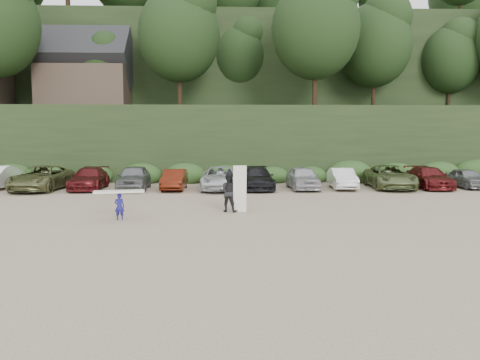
{
  "coord_description": "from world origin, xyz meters",
  "views": [
    {
      "loc": [
        0.91,
        -21.39,
        3.61
      ],
      "look_at": [
        1.76,
        3.0,
        1.3
      ],
      "focal_mm": 35.0,
      "sensor_mm": 36.0,
      "label": 1
    }
  ],
  "objects": [
    {
      "name": "adult_surfer",
      "position": [
        1.19,
        0.68,
        0.96
      ],
      "size": [
        1.39,
        0.97,
        2.23
      ],
      "color": "black",
      "rests_on": "ground"
    },
    {
      "name": "parked_cars",
      "position": [
        0.93,
        10.03,
        0.77
      ],
      "size": [
        39.39,
        6.19,
        1.65
      ],
      "color": "#BBBBC1",
      "rests_on": "ground"
    },
    {
      "name": "child_surfer",
      "position": [
        -3.58,
        -1.33,
        0.86
      ],
      "size": [
        2.19,
        0.98,
        1.27
      ],
      "color": "navy",
      "rests_on": "ground"
    },
    {
      "name": "ground",
      "position": [
        0.0,
        0.0,
        0.0
      ],
      "size": [
        120.0,
        120.0,
        0.0
      ],
      "primitive_type": "plane",
      "color": "tan",
      "rests_on": "ground"
    },
    {
      "name": "hillside_backdrop",
      "position": [
        -0.26,
        35.93,
        11.22
      ],
      "size": [
        90.0,
        41.5,
        28.0
      ],
      "color": "black",
      "rests_on": "ground"
    }
  ]
}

